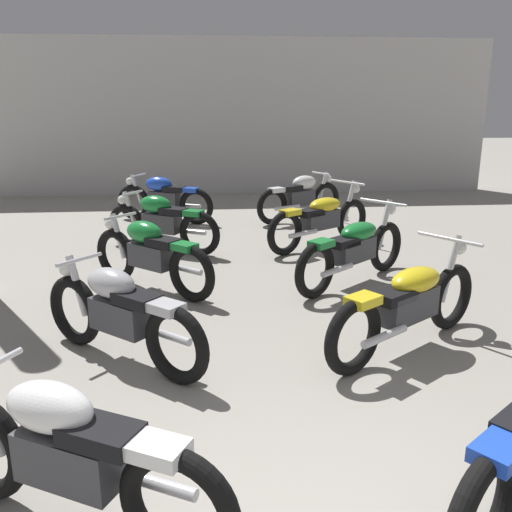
% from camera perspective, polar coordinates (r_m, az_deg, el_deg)
% --- Properties ---
extents(back_wall, '(12.58, 0.24, 3.60)m').
position_cam_1_polar(back_wall, '(13.60, -2.92, 13.96)').
color(back_wall, '#BCBAB7').
rests_on(back_wall, ground).
extents(motorcycle_left_row_0, '(1.80, 1.01, 0.88)m').
position_cam_1_polar(motorcycle_left_row_0, '(3.25, -18.65, -18.58)').
color(motorcycle_left_row_0, black).
rests_on(motorcycle_left_row_0, ground).
extents(motorcycle_left_row_1, '(1.57, 1.37, 0.88)m').
position_cam_1_polar(motorcycle_left_row_1, '(4.99, -13.72, -5.66)').
color(motorcycle_left_row_1, black).
rests_on(motorcycle_left_row_1, ground).
extents(motorcycle_left_row_2, '(1.55, 1.39, 0.88)m').
position_cam_1_polar(motorcycle_left_row_2, '(6.77, -10.73, 0.24)').
color(motorcycle_left_row_2, black).
rests_on(motorcycle_left_row_2, ground).
extents(motorcycle_left_row_3, '(1.77, 1.07, 0.88)m').
position_cam_1_polar(motorcycle_left_row_3, '(8.52, -9.66, 3.51)').
color(motorcycle_left_row_3, black).
rests_on(motorcycle_left_row_3, ground).
extents(motorcycle_left_row_4, '(1.85, 0.89, 0.88)m').
position_cam_1_polar(motorcycle_left_row_4, '(10.56, -9.43, 5.90)').
color(motorcycle_left_row_4, black).
rests_on(motorcycle_left_row_4, ground).
extents(motorcycle_right_row_1, '(1.83, 1.35, 0.97)m').
position_cam_1_polar(motorcycle_right_row_1, '(5.28, 15.35, -4.64)').
color(motorcycle_right_row_1, black).
rests_on(motorcycle_right_row_1, ground).
extents(motorcycle_right_row_2, '(1.73, 1.49, 0.97)m').
position_cam_1_polar(motorcycle_right_row_2, '(7.01, 10.01, 0.77)').
color(motorcycle_right_row_2, black).
rests_on(motorcycle_right_row_2, ground).
extents(motorcycle_right_row_3, '(1.83, 1.35, 0.97)m').
position_cam_1_polar(motorcycle_right_row_3, '(8.70, 6.66, 3.84)').
color(motorcycle_right_row_3, black).
rests_on(motorcycle_right_row_3, ground).
extents(motorcycle_right_row_4, '(1.76, 1.08, 0.88)m').
position_cam_1_polar(motorcycle_right_row_4, '(10.59, 4.56, 6.09)').
color(motorcycle_right_row_4, black).
rests_on(motorcycle_right_row_4, ground).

